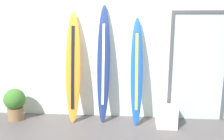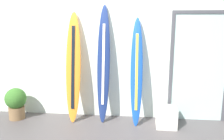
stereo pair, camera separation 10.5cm
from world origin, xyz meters
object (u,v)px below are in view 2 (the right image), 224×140
surfboard_sunset (73,68)px  surfboard_cobalt (137,72)px  display_block_left (166,117)px  surfboard_navy (104,64)px  glass_door (199,66)px  potted_plant (16,102)px

surfboard_sunset → surfboard_cobalt: surfboard_sunset is taller
surfboard_cobalt → display_block_left: bearing=-13.0°
surfboard_navy → surfboard_sunset: bearing=-176.7°
surfboard_sunset → display_block_left: (1.74, -0.16, -0.85)m
display_block_left → surfboard_navy: bearing=170.8°
glass_door → surfboard_sunset: bearing=-174.7°
display_block_left → glass_door: (0.61, 0.37, 0.89)m
display_block_left → potted_plant: bearing=178.5°
display_block_left → potted_plant: potted_plant is taller
surfboard_sunset → glass_door: bearing=5.3°
surfboard_sunset → surfboard_navy: bearing=3.3°
surfboard_navy → display_block_left: surfboard_navy is taller
surfboard_navy → potted_plant: (-1.72, -0.11, -0.76)m
display_block_left → glass_door: glass_door is taller
surfboard_sunset → display_block_left: surfboard_sunset is taller
glass_door → potted_plant: glass_door is taller
surfboard_sunset → surfboard_cobalt: bearing=-1.4°
surfboard_cobalt → glass_door: 1.19m
surfboard_sunset → surfboard_navy: size_ratio=0.94×
surfboard_navy → potted_plant: size_ratio=3.55×
potted_plant → surfboard_cobalt: bearing=1.3°
surfboard_sunset → glass_door: (2.35, 0.22, 0.04)m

